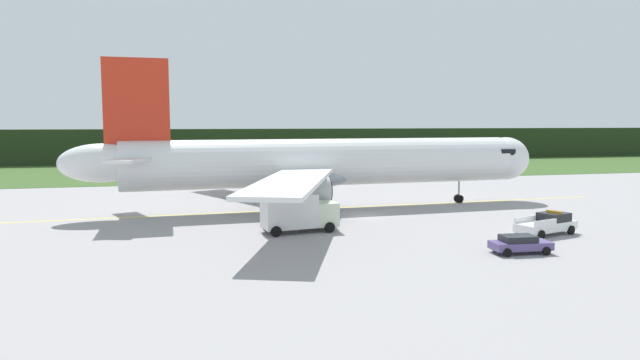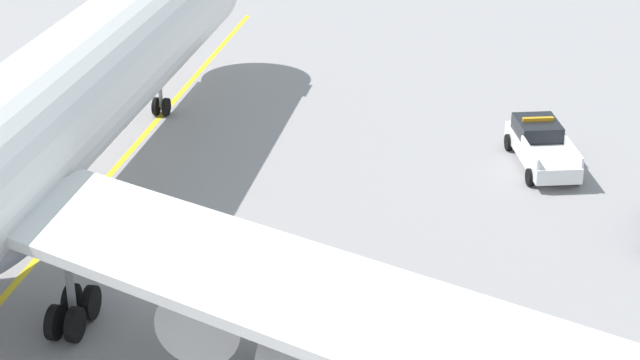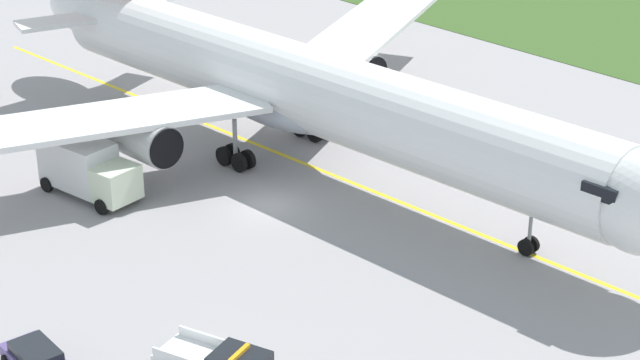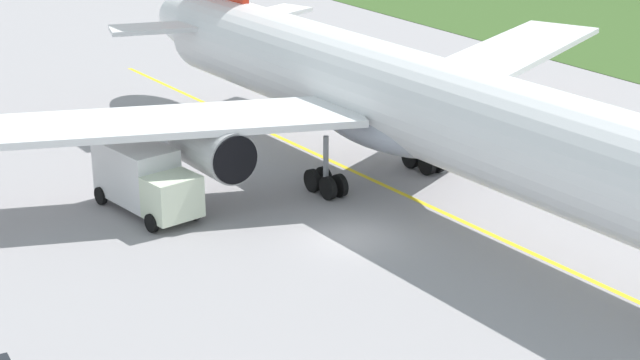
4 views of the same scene
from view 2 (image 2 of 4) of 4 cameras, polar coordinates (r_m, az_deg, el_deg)
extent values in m
plane|color=gray|center=(40.89, -7.07, -4.15)|extent=(320.00, 320.00, 0.00)
cube|color=yellow|center=(41.09, -15.47, -4.79)|extent=(67.45, 3.25, 0.01)
cylinder|color=white|center=(38.91, -16.31, 1.62)|extent=(42.37, 6.85, 5.01)
cube|color=white|center=(29.74, -0.38, -6.26)|extent=(12.26, 22.68, 0.35)
cylinder|color=#B0B0B0|center=(32.74, -5.48, -5.86)|extent=(4.47, 2.75, 2.57)
cylinder|color=black|center=(34.60, -4.48, -3.99)|extent=(0.22, 2.36, 2.36)
cylinder|color=gray|center=(53.80, -8.54, 5.14)|extent=(0.20, 0.20, 2.51)
cylinder|color=black|center=(54.32, -8.71, 3.91)|extent=(0.91, 0.26, 0.90)
cylinder|color=black|center=(54.16, -8.19, 3.88)|extent=(0.91, 0.26, 0.90)
cylinder|color=gray|center=(36.47, -13.20, -5.21)|extent=(0.28, 0.28, 2.51)
cylinder|color=black|center=(37.78, -13.09, -6.27)|extent=(1.21, 0.35, 1.20)
cylinder|color=black|center=(37.52, -12.11, -6.40)|extent=(1.21, 0.35, 1.20)
cylinder|color=black|center=(36.71, -13.94, -7.38)|extent=(1.21, 0.35, 1.20)
cylinder|color=black|center=(36.44, -12.92, -7.52)|extent=(1.21, 0.35, 1.20)
cube|color=white|center=(48.83, 11.74, 1.52)|extent=(6.00, 3.66, 0.70)
cube|color=black|center=(49.46, 11.50, 2.73)|extent=(2.72, 2.46, 0.70)
cube|color=white|center=(47.15, 11.12, 1.46)|extent=(2.61, 0.93, 0.45)
cube|color=white|center=(47.70, 13.34, 1.53)|extent=(2.61, 0.93, 0.45)
cube|color=orange|center=(49.30, 11.54, 3.20)|extent=(0.62, 1.40, 0.16)
cylinder|color=black|center=(50.39, 10.01, 2.00)|extent=(0.80, 0.46, 0.76)
cylinder|color=black|center=(50.94, 12.25, 2.06)|extent=(0.80, 0.46, 0.76)
cylinder|color=black|center=(47.01, 11.13, 0.15)|extent=(0.80, 0.46, 0.76)
cylinder|color=black|center=(47.60, 13.51, 0.24)|extent=(0.80, 0.46, 0.76)
cube|color=beige|center=(33.87, -0.36, -7.82)|extent=(2.23, 2.65, 2.00)
cylinder|color=black|center=(34.54, -2.36, -9.12)|extent=(0.93, 0.39, 0.90)
cylinder|color=black|center=(34.36, 1.67, -9.31)|extent=(0.93, 0.39, 0.90)
camera|label=1|loc=(43.87, 76.04, -8.91)|focal=31.36mm
camera|label=3|loc=(79.34, 33.82, 26.83)|focal=61.03mm
camera|label=4|loc=(70.26, 24.45, 22.11)|focal=57.61mm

